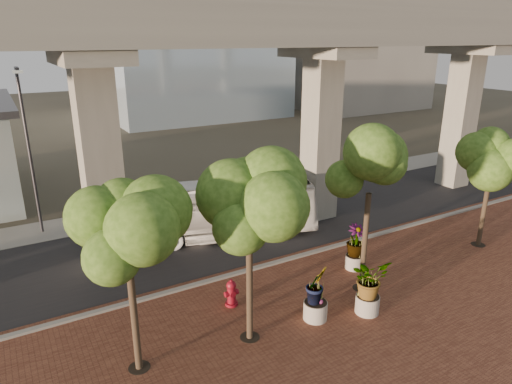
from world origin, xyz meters
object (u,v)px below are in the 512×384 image
fire_hydrant (231,293)px  planter_front (369,281)px  parked_car (471,158)px  transit_bus (212,210)px

fire_hydrant → planter_front: planter_front is taller
fire_hydrant → planter_front: bearing=-35.5°
parked_car → transit_bus: bearing=76.1°
fire_hydrant → transit_bus: bearing=71.6°
transit_bus → parked_car: size_ratio=2.67×
transit_bus → fire_hydrant: size_ratio=9.80×
parked_car → planter_front: bearing=98.5°
transit_bus → parked_car: bearing=-69.0°
transit_bus → planter_front: 9.60m
transit_bus → planter_front: bearing=-151.4°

